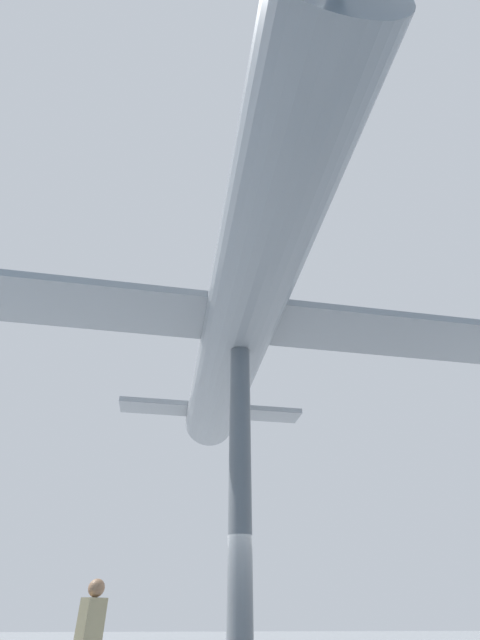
# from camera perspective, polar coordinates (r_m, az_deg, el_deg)

# --- Properties ---
(support_pylon_central) EXTENTS (0.45, 0.45, 6.35)m
(support_pylon_central) POSITION_cam_1_polar(r_m,az_deg,el_deg) (8.78, 0.00, -22.42)
(support_pylon_central) COLOR slate
(support_pylon_central) RESTS_ON ground_plane
(suspended_airplane) EXTENTS (20.25, 15.20, 2.77)m
(suspended_airplane) POSITION_cam_1_polar(r_m,az_deg,el_deg) (10.28, 0.18, 0.63)
(suspended_airplane) COLOR #93999E
(suspended_airplane) RESTS_ON support_pylon_central
(visitor_person) EXTENTS (0.42, 0.45, 1.83)m
(visitor_person) POSITION_cam_1_polar(r_m,az_deg,el_deg) (8.87, -19.48, -34.72)
(visitor_person) COLOR #232328
(visitor_person) RESTS_ON ground_plane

